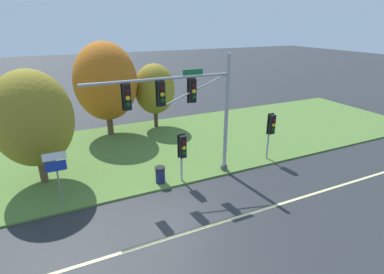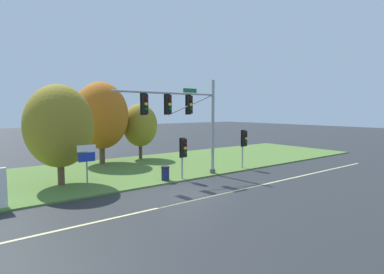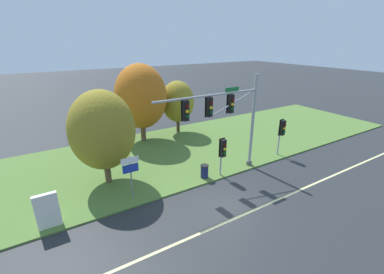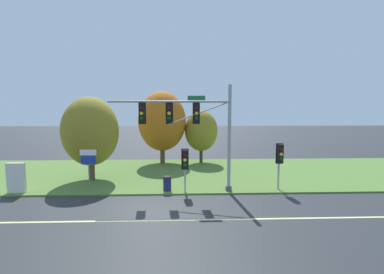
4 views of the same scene
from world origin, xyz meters
TOP-DOWN VIEW (x-y plane):
  - ground_plane at (0.00, 0.00)m, footprint 160.00×160.00m
  - lane_stripe at (0.00, -1.20)m, footprint 36.00×0.16m
  - grass_verge at (0.00, 8.25)m, footprint 48.00×11.50m
  - traffic_signal_mast at (2.12, 3.03)m, footprint 7.80×0.49m
  - pedestrian_signal_near_kerb at (1.71, 2.73)m, footprint 0.46×0.55m
  - pedestrian_signal_further_along at (7.85, 3.05)m, footprint 0.46×0.55m
  - route_sign_post at (-4.48, 3.34)m, footprint 1.04×0.08m
  - tree_nearest_road at (-5.24, 6.04)m, footprint 4.06×4.06m
  - tree_left_of_mast at (-0.44, 12.04)m, footprint 4.63×4.63m
  - tree_behind_signpost at (3.40, 12.29)m, footprint 3.25×3.25m
  - trash_bin at (0.56, 3.18)m, footprint 0.56×0.56m

SIDE VIEW (x-z plane):
  - ground_plane at x=0.00m, z-range 0.00..0.00m
  - lane_stripe at x=0.00m, z-range 0.00..0.01m
  - grass_verge at x=0.00m, z-range 0.00..0.10m
  - trash_bin at x=0.56m, z-range 0.11..1.04m
  - route_sign_post at x=-4.48m, z-range 0.61..3.34m
  - pedestrian_signal_near_kerb at x=1.71m, z-range 0.68..3.46m
  - pedestrian_signal_further_along at x=7.85m, z-range 0.78..3.83m
  - tree_behind_signpost at x=3.40m, z-range 0.68..5.92m
  - tree_nearest_road at x=-5.24m, z-range 0.64..6.83m
  - tree_left_of_mast at x=-0.44m, z-range 0.72..7.78m
  - traffic_signal_mast at x=2.12m, z-range 1.11..7.89m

